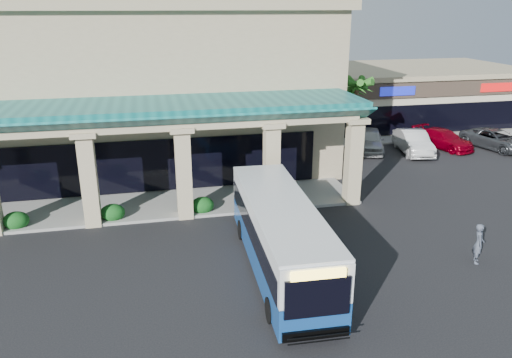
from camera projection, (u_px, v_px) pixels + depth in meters
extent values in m
plane|color=black|center=(267.00, 259.00, 21.35)|extent=(110.00, 110.00, 0.00)
imported|color=#424959|center=(479.00, 243.00, 20.77)|extent=(0.67, 0.76, 1.75)
imported|color=#A8A8A8|center=(369.00, 140.00, 36.79)|extent=(3.68, 5.32, 1.68)
imported|color=silver|center=(413.00, 142.00, 36.30)|extent=(2.69, 5.26, 1.65)
imported|color=maroon|center=(443.00, 139.00, 37.62)|extent=(3.49, 5.23, 1.41)
imported|color=#35393E|center=(496.00, 139.00, 37.41)|extent=(3.80, 5.70, 1.45)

